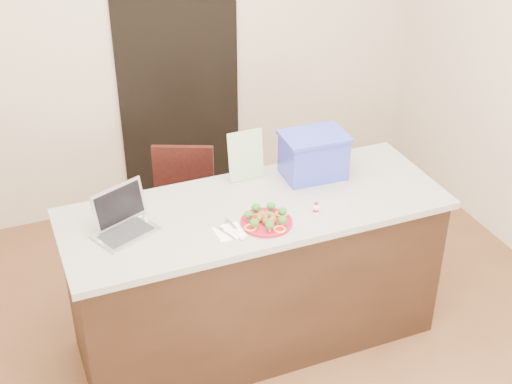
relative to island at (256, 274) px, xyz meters
name	(u,v)px	position (x,y,z in m)	size (l,w,h in m)	color
ground	(272,364)	(0.00, -0.25, -0.46)	(4.00, 4.00, 0.00)	brown
room_shell	(276,102)	(0.00, -0.25, 1.16)	(4.00, 4.00, 4.00)	white
doorway	(179,75)	(0.10, 1.73, 0.54)	(0.90, 0.02, 2.00)	black
island	(256,274)	(0.00, 0.00, 0.00)	(2.06, 0.76, 0.92)	black
plate	(266,222)	(-0.01, -0.18, 0.47)	(0.27, 0.27, 0.02)	maroon
meatballs	(267,218)	(-0.01, -0.18, 0.49)	(0.11, 0.11, 0.04)	brown
broccoli	(266,215)	(-0.01, -0.18, 0.51)	(0.22, 0.22, 0.04)	#1B5316
pepper_rings	(266,220)	(-0.01, -0.18, 0.48)	(0.26, 0.26, 0.01)	#FBA81A
napkin	(229,232)	(-0.21, -0.18, 0.46)	(0.14, 0.14, 0.01)	white
fork	(225,231)	(-0.23, -0.17, 0.47)	(0.05, 0.15, 0.00)	silver
knife	(236,231)	(-0.18, -0.20, 0.47)	(0.03, 0.20, 0.01)	white
yogurt_bottle	(316,209)	(0.26, -0.19, 0.48)	(0.03, 0.03, 0.06)	white
laptop	(123,219)	(-0.70, 0.05, 0.51)	(0.36, 0.34, 0.21)	silver
leaflet	(246,156)	(0.06, 0.29, 0.60)	(0.20, 0.00, 0.29)	silver
blue_box	(314,155)	(0.42, 0.18, 0.59)	(0.37, 0.27, 0.26)	#313DB4
chair	(189,205)	(-0.14, 0.78, 0.04)	(0.51, 0.52, 0.88)	#34120F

